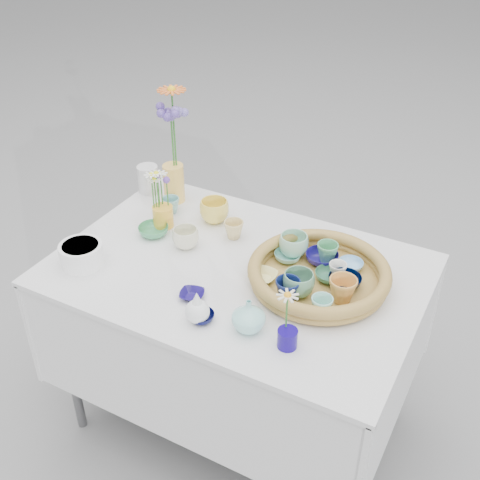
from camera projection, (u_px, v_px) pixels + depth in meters
The scene contains 34 objects.
ground at pixel (238, 416), 2.50m from camera, with size 80.00×80.00×0.00m, color gray.
display_table at pixel (238, 416), 2.50m from camera, with size 1.26×0.86×0.77m, color silver, non-canonical shape.
wicker_tray at pixel (319, 275), 1.98m from camera, with size 0.47×0.47×0.08m, color olive, non-canonical shape.
tray_ceramic_0 at pixel (322, 258), 2.07m from camera, with size 0.11×0.11×0.04m, color navy.
tray_ceramic_1 at pixel (345, 281), 1.96m from camera, with size 0.11×0.11×0.03m, color black.
tray_ceramic_2 at pixel (342, 290), 1.88m from camera, with size 0.09×0.09×0.08m, color gold.
tray_ceramic_3 at pixel (329, 276), 1.99m from camera, with size 0.10×0.10×0.03m, color #387454.
tray_ceramic_4 at pixel (298, 284), 1.91m from camera, with size 0.10×0.10×0.08m, color #609A75.
tray_ceramic_5 at pixel (288, 256), 2.08m from camera, with size 0.09×0.09×0.03m, color #77BCAF.
tray_ceramic_6 at pixel (294, 245), 2.09m from camera, with size 0.10×0.10×0.08m, color #93CEB0.
tray_ceramic_7 at pixel (338, 271), 1.99m from camera, with size 0.06×0.06×0.06m, color white.
tray_ceramic_8 at pixel (350, 265), 2.04m from camera, with size 0.09×0.09×0.03m, color #7EB5DF.
tray_ceramic_9 at pixel (288, 290), 1.89m from camera, with size 0.08×0.08×0.07m, color #0D1A4E.
tray_ceramic_10 at pixel (263, 276), 1.99m from camera, with size 0.09×0.09×0.02m, color #F1E88D.
tray_ceramic_11 at pixel (322, 306), 1.83m from camera, with size 0.07×0.07×0.06m, color #8FDBCB.
tray_ceramic_12 at pixel (327, 253), 2.07m from camera, with size 0.07×0.07×0.07m, color #4EA06B.
loose_ceramic_0 at pixel (214, 211), 2.31m from camera, with size 0.11×0.11×0.09m, color #F1D351.
loose_ceramic_1 at pixel (234, 230), 2.22m from camera, with size 0.07×0.07×0.07m, color #DFC57B.
loose_ceramic_2 at pixel (154, 231), 2.25m from camera, with size 0.11×0.11×0.04m, color #3D8F5B.
loose_ceramic_3 at pixel (186, 238), 2.17m from camera, with size 0.10×0.10×0.08m, color beige.
loose_ceramic_4 at pixel (192, 295), 1.94m from camera, with size 0.08×0.08×0.02m, color #190F5C.
loose_ceramic_5 at pixel (171, 205), 2.37m from camera, with size 0.07×0.07×0.06m, color #76B6B0.
loose_ceramic_6 at pixel (201, 317), 1.85m from camera, with size 0.08×0.08×0.03m, color #070937.
fluted_bowl at pixel (82, 254), 2.08m from camera, with size 0.15×0.15×0.08m, color white, non-canonical shape.
bud_vase_paleblue at pixel (197, 306), 1.82m from camera, with size 0.08×0.08×0.12m, color white, non-canonical shape.
bud_vase_seafoam at pixel (249, 315), 1.79m from camera, with size 0.10×0.10×0.11m, color #9AE4DD.
bud_vase_cobalt at pixel (287, 338), 1.74m from camera, with size 0.06×0.06×0.06m, color #140570.
single_daisy at pixel (287, 311), 1.71m from camera, with size 0.08×0.08×0.13m, color beige, non-canonical shape.
tall_vase_yellow at pixel (174, 183), 2.43m from camera, with size 0.08×0.08×0.16m, color #F8C153.
gerbera at pixel (174, 129), 2.30m from camera, with size 0.13×0.13×0.33m, color orange, non-canonical shape.
hydrangea at pixel (172, 140), 2.33m from camera, with size 0.09×0.09×0.30m, color #5A439F, non-canonical shape.
white_pitcher at pixel (148, 179), 2.50m from camera, with size 0.12×0.09×0.12m, color silver, non-canonical shape.
daisy_cup at pixel (163, 216), 2.28m from camera, with size 0.08×0.08×0.08m, color yellow.
daisy_posy at pixel (160, 187), 2.22m from camera, with size 0.08×0.08×0.17m, color white, non-canonical shape.
Camera 1 is at (0.80, -1.47, 2.00)m, focal length 45.00 mm.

